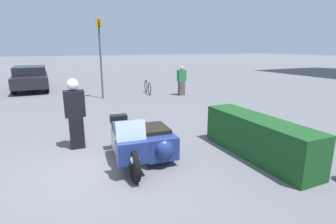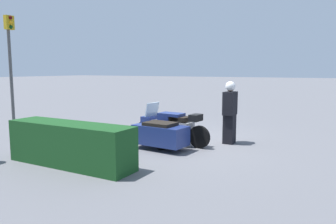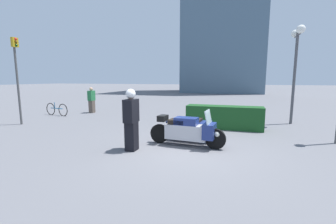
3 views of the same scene
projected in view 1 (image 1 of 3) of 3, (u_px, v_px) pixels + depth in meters
ground_plane at (109, 166)px, 5.66m from camera, size 160.00×160.00×0.00m
police_motorcycle at (143, 142)px, 5.83m from camera, size 2.38×1.48×1.14m
officer_rider at (75, 112)px, 6.50m from camera, size 0.29×0.48×1.76m
hedge_bush_curbside at (258, 137)px, 6.05m from camera, size 3.07×0.75×0.94m
traffic_light_far at (100, 48)px, 12.56m from camera, size 0.23×0.26×3.80m
parked_car_background at (31, 77)px, 15.62m from camera, size 4.72×1.91×1.40m
pedestrian_bystander at (182, 81)px, 13.84m from camera, size 0.28×0.44×1.54m
bicycle_parked at (148, 87)px, 14.49m from camera, size 1.71×0.31×0.75m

